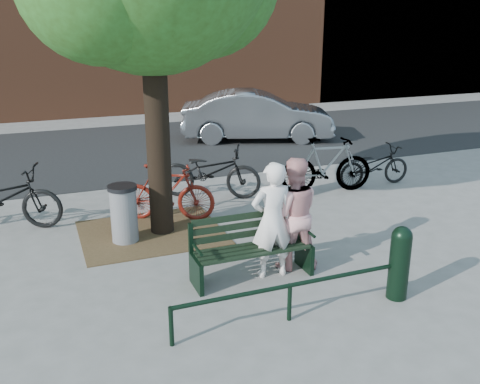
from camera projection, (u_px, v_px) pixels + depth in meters
name	position (u px, v px, depth m)	size (l,w,h in m)	color
ground	(252.00, 278.00, 7.74)	(90.00, 90.00, 0.00)	gray
dirt_pit	(151.00, 233.00, 9.34)	(2.40, 2.00, 0.02)	brown
road	(138.00, 148.00, 15.26)	(40.00, 7.00, 0.01)	black
park_bench	(250.00, 246.00, 7.66)	(1.74, 0.54, 0.97)	black
guard_railing	(290.00, 291.00, 6.56)	(3.06, 0.06, 0.51)	black
person_left	(272.00, 220.00, 7.58)	(0.62, 0.41, 1.71)	white
person_right	(292.00, 214.00, 7.85)	(0.83, 0.64, 1.70)	pink
bollard	(400.00, 260.00, 7.05)	(0.27, 0.27, 1.03)	black
litter_bin	(124.00, 214.00, 8.85)	(0.48, 0.48, 0.99)	gray
bicycle_a	(1.00, 198.00, 9.42)	(0.75, 2.14, 1.12)	black
bicycle_b	(166.00, 192.00, 9.79)	(0.50, 1.78, 1.07)	#5F150D
bicycle_c	(210.00, 172.00, 11.03)	(0.73, 2.11, 1.11)	black
bicycle_d	(326.00, 165.00, 11.33)	(0.56, 2.00, 1.20)	gray
bicycle_e	(374.00, 166.00, 11.85)	(0.60, 1.71, 0.90)	black
parked_car	(257.00, 116.00, 16.12)	(1.57, 4.51, 1.49)	slate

